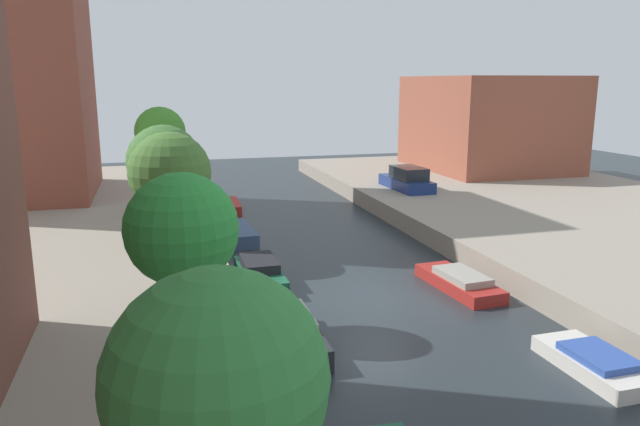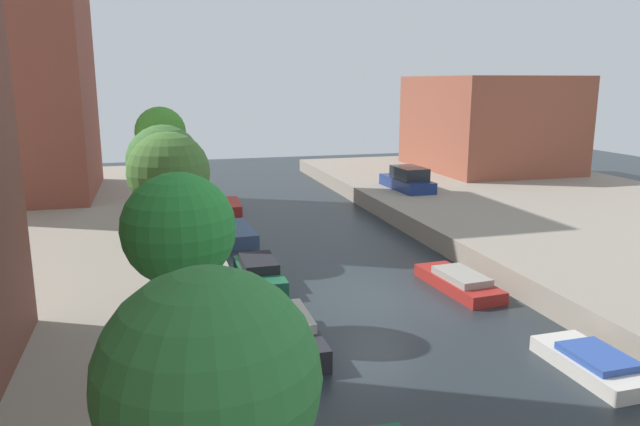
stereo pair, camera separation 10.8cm
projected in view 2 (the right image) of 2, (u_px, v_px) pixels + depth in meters
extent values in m
plane|color=#232B30|center=(375.00, 300.00, 21.80)|extent=(84.00, 84.00, 0.00)
cube|color=brown|center=(489.00, 123.00, 46.82)|extent=(10.00, 11.84, 7.17)
sphere|color=#2F7B37|center=(208.00, 379.00, 6.27)|extent=(2.41, 2.41, 2.41)
cylinder|color=#4F4224|center=(184.00, 332.00, 13.00)|extent=(0.33, 0.33, 2.93)
sphere|color=#298E36|center=(179.00, 229.00, 12.50)|extent=(2.40, 2.40, 2.40)
cylinder|color=brown|center=(173.00, 250.00, 18.85)|extent=(0.33, 0.33, 3.17)
sphere|color=#41702F|center=(169.00, 173.00, 18.32)|extent=(2.53, 2.53, 2.53)
cylinder|color=brown|center=(167.00, 214.00, 26.03)|extent=(0.21, 0.21, 2.31)
sphere|color=#3B6C31|center=(164.00, 162.00, 25.54)|extent=(3.18, 3.18, 3.18)
cylinder|color=brown|center=(163.00, 181.00, 31.39)|extent=(0.31, 0.31, 3.32)
sphere|color=#3F8A29|center=(160.00, 132.00, 30.84)|extent=(2.60, 2.60, 2.60)
cube|color=navy|center=(407.00, 184.00, 38.41)|extent=(1.99, 4.81, 0.70)
cube|color=#1E2328|center=(409.00, 173.00, 37.92)|extent=(1.70, 2.67, 0.77)
cube|color=#232328|center=(291.00, 336.00, 17.87)|extent=(1.44, 4.00, 0.68)
cube|color=#B2ADA3|center=(289.00, 317.00, 18.05)|extent=(1.21, 2.20, 0.29)
cube|color=#195638|center=(259.00, 276.00, 23.34)|extent=(1.54, 4.00, 0.66)
cube|color=black|center=(258.00, 263.00, 23.34)|extent=(1.30, 2.21, 0.37)
cube|color=#33476B|center=(234.00, 234.00, 29.88)|extent=(1.85, 4.07, 0.66)
cube|color=maroon|center=(228.00, 207.00, 36.43)|extent=(1.62, 3.57, 0.61)
cube|color=beige|center=(593.00, 365.00, 16.32)|extent=(1.62, 3.44, 0.44)
cube|color=#2D4C9E|center=(598.00, 356.00, 16.10)|extent=(1.36, 1.90, 0.20)
cube|color=maroon|center=(458.00, 283.00, 22.85)|extent=(1.80, 4.30, 0.47)
cube|color=gray|center=(462.00, 276.00, 22.55)|extent=(1.43, 2.40, 0.27)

